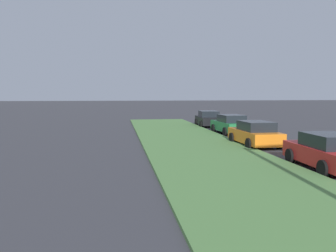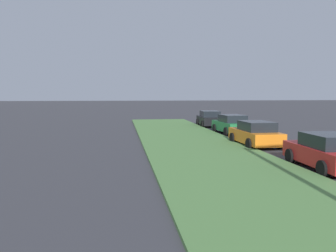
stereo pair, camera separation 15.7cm
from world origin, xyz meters
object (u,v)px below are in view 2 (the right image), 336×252
at_px(parked_car_red, 327,152).
at_px(parked_car_green, 232,124).
at_px(parked_car_orange, 255,134).
at_px(parked_car_black, 210,119).

relative_size(parked_car_red, parked_car_green, 0.99).
height_order(parked_car_orange, parked_car_black, same).
bearing_deg(parked_car_green, parked_car_black, -1.15).
relative_size(parked_car_orange, parked_car_green, 0.99).
bearing_deg(parked_car_red, parked_car_black, 2.05).
bearing_deg(parked_car_green, parked_car_red, 176.86).
distance_m(parked_car_red, parked_car_green, 12.76).
xyz_separation_m(parked_car_red, parked_car_orange, (6.51, 0.47, 0.00)).
height_order(parked_car_red, parked_car_black, same).
bearing_deg(parked_car_red, parked_car_green, 1.40).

